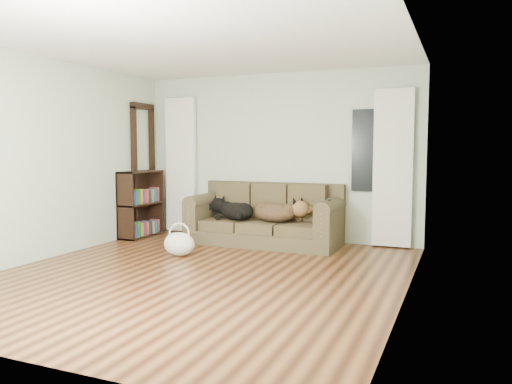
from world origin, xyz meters
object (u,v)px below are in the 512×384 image
at_px(dog_black_lab, 234,211).
at_px(tote_bag, 179,244).
at_px(dog_shepherd, 278,212).
at_px(sofa, 264,214).
at_px(bookshelf, 141,206).

height_order(dog_black_lab, tote_bag, dog_black_lab).
xyz_separation_m(dog_black_lab, dog_shepherd, (0.70, 0.02, 0.01)).
xyz_separation_m(sofa, dog_black_lab, (-0.47, -0.03, 0.03)).
height_order(dog_shepherd, bookshelf, bookshelf).
xyz_separation_m(tote_bag, bookshelf, (-1.35, 1.03, 0.34)).
bearing_deg(dog_shepherd, dog_black_lab, 17.98).
bearing_deg(sofa, bookshelf, -175.27).
xyz_separation_m(dog_black_lab, bookshelf, (-1.61, -0.14, 0.02)).
relative_size(sofa, dog_black_lab, 3.54).
relative_size(sofa, dog_shepherd, 3.26).
height_order(sofa, tote_bag, sofa).
relative_size(dog_black_lab, dog_shepherd, 0.92).
bearing_deg(sofa, tote_bag, -121.45).
xyz_separation_m(dog_black_lab, tote_bag, (-0.27, -1.17, -0.32)).
bearing_deg(dog_shepherd, tote_bag, 67.25).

